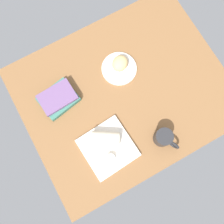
{
  "coord_description": "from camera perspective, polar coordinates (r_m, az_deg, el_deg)",
  "views": [
    {
      "loc": [
        -24.83,
        -30.6,
        134.0
      ],
      "look_at": [
        -11.63,
        -6.8,
        7.0
      ],
      "focal_mm": 40.16,
      "sensor_mm": 36.0,
      "label": 1
    }
  ],
  "objects": [
    {
      "name": "dining_table",
      "position": [
        1.38,
        2.87,
        4.28
      ],
      "size": [
        110.0,
        90.0,
        4.0
      ],
      "primitive_type": "cube",
      "color": "brown",
      "rests_on": "ground"
    },
    {
      "name": "round_plate",
      "position": [
        1.39,
        1.63,
        9.82
      ],
      "size": [
        19.24,
        19.24,
        1.4
      ],
      "primitive_type": "cylinder",
      "color": "silver",
      "rests_on": "dining_table"
    },
    {
      "name": "scone_pastry",
      "position": [
        1.37,
        1.84,
        11.04
      ],
      "size": [
        12.33,
        11.88,
        6.21
      ],
      "primitive_type": "ellipsoid",
      "rotation": [
        0.0,
        0.0,
        3.7
      ],
      "color": "tan",
      "rests_on": "round_plate"
    },
    {
      "name": "square_plate",
      "position": [
        1.3,
        -0.94,
        -8.15
      ],
      "size": [
        26.41,
        26.41,
        1.6
      ],
      "primitive_type": "cube",
      "rotation": [
        0.0,
        0.0,
        0.07
      ],
      "color": "silver",
      "rests_on": "dining_table"
    },
    {
      "name": "sauce_cup",
      "position": [
        1.27,
        -0.32,
        -10.51
      ],
      "size": [
        4.62,
        4.62,
        2.79
      ],
      "color": "silver",
      "rests_on": "square_plate"
    },
    {
      "name": "breakfast_wrap",
      "position": [
        1.26,
        -1.47,
        -6.05
      ],
      "size": [
        15.35,
        13.37,
        7.11
      ],
      "primitive_type": "cylinder",
      "rotation": [
        1.57,
        0.0,
        4.14
      ],
      "color": "beige",
      "rests_on": "square_plate"
    },
    {
      "name": "book_stack",
      "position": [
        1.35,
        -12.19,
        3.01
      ],
      "size": [
        21.05,
        18.29,
        5.53
      ],
      "color": "#387260",
      "rests_on": "dining_table"
    },
    {
      "name": "coffee_mug",
      "position": [
        1.29,
        11.7,
        -5.79
      ],
      "size": [
        8.94,
        13.18,
        9.43
      ],
      "color": "#262628",
      "rests_on": "dining_table"
    }
  ]
}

